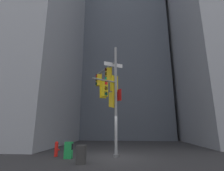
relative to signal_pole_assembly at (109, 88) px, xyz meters
name	(u,v)px	position (x,y,z in m)	size (l,w,h in m)	color
ground	(116,157)	(0.50, -0.49, -4.53)	(120.00, 120.00, 0.00)	#2D2D30
building_tower_left	(21,24)	(-13.77, 8.53, 11.72)	(16.89, 16.89, 32.49)	#9399A3
building_mid_block	(119,53)	(-0.05, 19.74, 11.85)	(15.72, 15.72, 32.75)	#4C5460
signal_pole_assembly	(109,88)	(0.00, 0.00, 0.00)	(2.37, 4.07, 7.43)	gray
fire_hydrant	(56,149)	(-3.33, -0.61, -4.04)	(0.33, 0.23, 0.92)	red
newspaper_box	(69,150)	(-2.33, -1.21, -4.05)	(0.45, 0.36, 0.95)	#198C3F
trash_bin	(81,154)	(-1.18, -2.62, -4.07)	(0.54, 0.54, 0.92)	#2D2D2D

